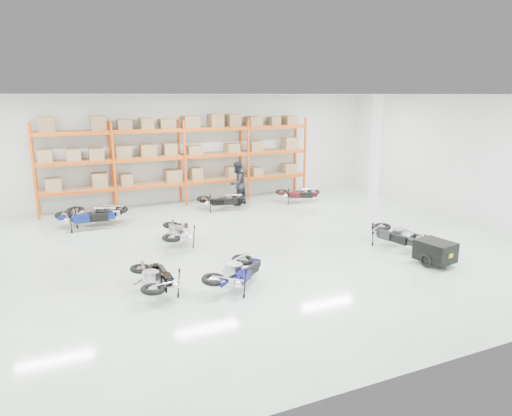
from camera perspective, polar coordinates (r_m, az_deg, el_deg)
name	(u,v)px	position (r m, az deg, el deg)	size (l,w,h in m)	color
room	(239,175)	(13.20, -2.08, 4.19)	(18.00, 18.00, 18.00)	silver
pallet_rack	(182,150)	(19.29, -9.25, 7.14)	(11.28, 0.98, 3.62)	#D6480B
structural_column	(375,162)	(16.24, 14.62, 5.58)	(0.25, 0.25, 4.50)	white
moto_blue_centre	(237,267)	(10.92, -2.45, -7.38)	(0.75, 1.69, 1.03)	#0B074D
moto_silver_left	(178,228)	(14.22, -9.72, -2.52)	(0.74, 1.65, 1.01)	silver
moto_black_far_left	(155,274)	(10.87, -12.52, -8.02)	(0.70, 1.58, 0.97)	black
moto_touring_right	(396,231)	(14.35, 17.06, -2.73)	(0.76, 1.70, 1.04)	black
trailer	(435,251)	(13.29, 21.48, -5.05)	(0.88, 1.60, 0.65)	black
moto_back_a	(88,212)	(16.71, -20.30, -0.49)	(0.83, 1.86, 1.14)	navy
moto_back_b	(95,209)	(17.08, -19.44, -0.12)	(0.83, 1.86, 1.14)	#B1B6BB
moto_back_c	(221,197)	(18.24, -4.34, 1.35)	(0.75, 1.69, 1.04)	black
moto_back_d	(298,191)	(19.55, 5.29, 2.13)	(0.73, 1.64, 1.00)	#410D12
person_back	(237,183)	(18.97, -2.35, 3.08)	(0.89, 0.69, 1.83)	black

